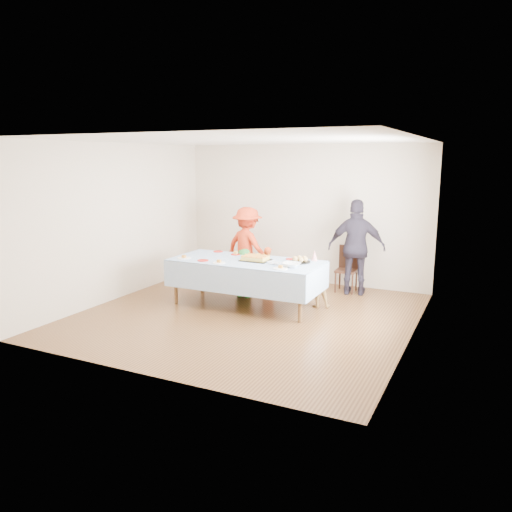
{
  "coord_description": "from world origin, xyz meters",
  "views": [
    {
      "loc": [
        3.41,
        -6.76,
        2.44
      ],
      "look_at": [
        0.01,
        0.3,
        0.9
      ],
      "focal_mm": 35.0,
      "sensor_mm": 36.0,
      "label": 1
    }
  ],
  "objects_px": {
    "dining_chair": "(347,266)",
    "party_table": "(246,264)",
    "birthday_cake": "(255,258)",
    "adult_left": "(247,247)"
  },
  "relations": [
    {
      "from": "dining_chair",
      "to": "party_table",
      "type": "bearing_deg",
      "value": -128.3
    },
    {
      "from": "birthday_cake",
      "to": "dining_chair",
      "type": "bearing_deg",
      "value": 56.19
    },
    {
      "from": "birthday_cake",
      "to": "dining_chair",
      "type": "relative_size",
      "value": 0.55
    },
    {
      "from": "party_table",
      "to": "birthday_cake",
      "type": "bearing_deg",
      "value": 16.36
    },
    {
      "from": "dining_chair",
      "to": "adult_left",
      "type": "bearing_deg",
      "value": -168.63
    },
    {
      "from": "party_table",
      "to": "adult_left",
      "type": "bearing_deg",
      "value": 115.77
    },
    {
      "from": "adult_left",
      "to": "dining_chair",
      "type": "bearing_deg",
      "value": -151.93
    },
    {
      "from": "party_table",
      "to": "dining_chair",
      "type": "relative_size",
      "value": 2.94
    },
    {
      "from": "party_table",
      "to": "adult_left",
      "type": "xyz_separation_m",
      "value": [
        -0.61,
        1.26,
        0.04
      ]
    },
    {
      "from": "birthday_cake",
      "to": "adult_left",
      "type": "bearing_deg",
      "value": 122.05
    }
  ]
}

